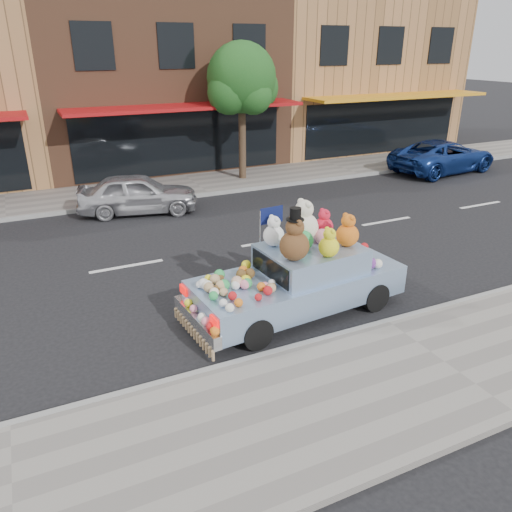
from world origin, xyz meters
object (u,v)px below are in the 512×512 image
car_blue (443,156)px  art_car (299,275)px  car_silver (138,194)px  street_tree (242,84)px

car_blue → art_car: size_ratio=1.05×
car_blue → car_silver: bearing=84.5°
street_tree → car_blue: bearing=-15.5°
street_tree → art_car: size_ratio=1.13×
car_silver → street_tree: bearing=-49.3°
street_tree → car_silver: (-4.75, -2.42, -3.05)m
car_blue → art_car: art_car is taller
street_tree → art_car: (-3.30, -10.27, -2.89)m
car_silver → art_car: (1.45, -7.85, 0.17)m
car_silver → car_blue: size_ratio=0.77×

